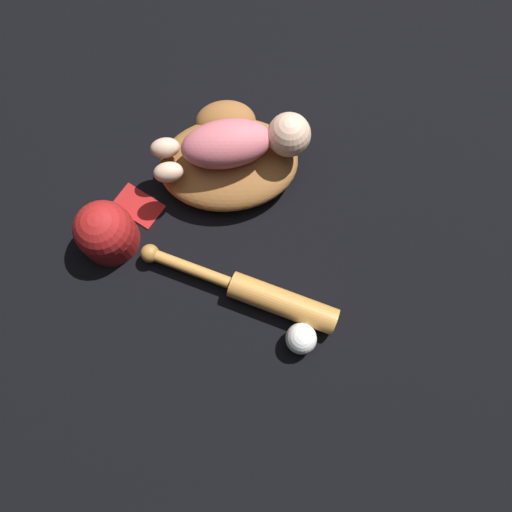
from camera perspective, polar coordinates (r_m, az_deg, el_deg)
ground_plane at (r=1.31m, az=-1.76°, el=10.12°), size 6.00×6.00×0.00m
baseball_glove at (r=1.27m, az=-3.13°, el=11.18°), size 0.42×0.38×0.10m
baby_figure at (r=1.18m, az=-1.87°, el=12.73°), size 0.38×0.20×0.10m
baseball_bat at (r=1.16m, az=0.54°, el=-4.43°), size 0.35×0.39×0.06m
baseball at (r=1.14m, az=5.18°, el=-9.39°), size 0.07×0.07×0.07m
baseball_cap at (r=1.23m, az=-16.78°, el=2.73°), size 0.22×0.19×0.14m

